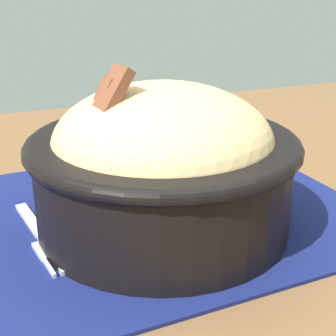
# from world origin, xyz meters

# --- Properties ---
(table) EXTENTS (1.40, 0.80, 0.75)m
(table) POSITION_xyz_m (0.00, 0.00, 0.68)
(table) COLOR brown
(table) RESTS_ON ground_plane
(placemat) EXTENTS (0.43, 0.31, 0.00)m
(placemat) POSITION_xyz_m (0.03, 0.00, 0.75)
(placemat) COLOR #11194C
(placemat) RESTS_ON table
(bowl) EXTENTS (0.24, 0.24, 0.14)m
(bowl) POSITION_xyz_m (-0.00, 0.03, 0.81)
(bowl) COLOR black
(bowl) RESTS_ON placemat
(fork) EXTENTS (0.03, 0.12, 0.00)m
(fork) POSITION_xyz_m (0.10, 0.02, 0.76)
(fork) COLOR beige
(fork) RESTS_ON placemat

